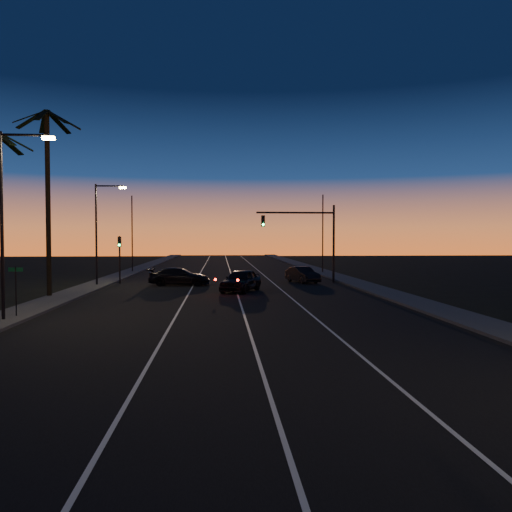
{
  "coord_description": "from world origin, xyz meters",
  "views": [
    {
      "loc": [
        -0.75,
        -4.32,
        3.98
      ],
      "look_at": [
        1.31,
        24.0,
        2.99
      ],
      "focal_mm": 35.0,
      "sensor_mm": 36.0,
      "label": 1
    }
  ],
  "objects": [
    {
      "name": "signal_mast",
      "position": [
        7.14,
        39.99,
        4.78
      ],
      "size": [
        7.1,
        0.41,
        7.0
      ],
      "color": "black",
      "rests_on": "ground"
    },
    {
      "name": "streetlight_left_near",
      "position": [
        -10.7,
        20.0,
        5.32
      ],
      "size": [
        2.55,
        0.26,
        9.0
      ],
      "color": "black",
      "rests_on": "ground"
    },
    {
      "name": "far_pole_right",
      "position": [
        11.0,
        52.0,
        4.5
      ],
      "size": [
        0.14,
        0.14,
        9.0
      ],
      "primitive_type": "cylinder",
      "color": "black",
      "rests_on": "ground"
    },
    {
      "name": "signal_post",
      "position": [
        -9.5,
        39.98,
        2.89
      ],
      "size": [
        0.28,
        0.37,
        4.2
      ],
      "color": "black",
      "rests_on": "ground"
    },
    {
      "name": "streetlight_left_far",
      "position": [
        -10.69,
        38.0,
        5.06
      ],
      "size": [
        2.55,
        0.26,
        8.5
      ],
      "color": "black",
      "rests_on": "ground"
    },
    {
      "name": "right_car",
      "position": [
        6.69,
        40.15,
        0.72
      ],
      "size": [
        2.77,
        4.56,
        1.42
      ],
      "color": "black",
      "rests_on": "road"
    },
    {
      "name": "street_sign",
      "position": [
        -10.8,
        21.0,
        1.66
      ],
      "size": [
        0.7,
        0.06,
        2.6
      ],
      "color": "black",
      "rests_on": "ground"
    },
    {
      "name": "lane_stripe_right",
      "position": [
        4.0,
        30.0,
        0.02
      ],
      "size": [
        0.12,
        160.0,
        0.01
      ],
      "primitive_type": "cube",
      "color": "silver",
      "rests_on": "road"
    },
    {
      "name": "lane_stripe_left",
      "position": [
        -3.0,
        30.0,
        0.02
      ],
      "size": [
        0.12,
        160.0,
        0.01
      ],
      "primitive_type": "cube",
      "color": "silver",
      "rests_on": "road"
    },
    {
      "name": "sidewalk_left",
      "position": [
        -11.2,
        30.0,
        0.08
      ],
      "size": [
        2.4,
        170.0,
        0.16
      ],
      "primitive_type": "cube",
      "color": "#3E3E3B",
      "rests_on": "ground"
    },
    {
      "name": "far_pole_left",
      "position": [
        -11.0,
        55.0,
        4.5
      ],
      "size": [
        0.14,
        0.14,
        9.0
      ],
      "primitive_type": "cylinder",
      "color": "black",
      "rests_on": "ground"
    },
    {
      "name": "palm_far",
      "position": [
        -12.2,
        30.0,
        7.61
      ],
      "size": [
        4.25,
        4.16,
        12.53
      ],
      "color": "black",
      "rests_on": "ground"
    },
    {
      "name": "sidewalk_right",
      "position": [
        11.2,
        30.0,
        0.08
      ],
      "size": [
        2.4,
        170.0,
        0.16
      ],
      "primitive_type": "cube",
      "color": "#3E3E3B",
      "rests_on": "ground"
    },
    {
      "name": "lane_stripe_mid",
      "position": [
        0.5,
        30.0,
        0.02
      ],
      "size": [
        0.12,
        160.0,
        0.01
      ],
      "primitive_type": "cube",
      "color": "silver",
      "rests_on": "road"
    },
    {
      "name": "cross_car",
      "position": [
        -4.19,
        38.25,
        0.76
      ],
      "size": [
        5.3,
        2.43,
        1.5
      ],
      "color": "black",
      "rests_on": "road"
    },
    {
      "name": "lead_car",
      "position": [
        0.83,
        32.96,
        0.85
      ],
      "size": [
        3.84,
        5.77,
        1.67
      ],
      "color": "black",
      "rests_on": "road"
    },
    {
      "name": "road",
      "position": [
        0.0,
        30.0,
        0.01
      ],
      "size": [
        20.0,
        170.0,
        0.01
      ],
      "primitive_type": "cube",
      "color": "black",
      "rests_on": "ground"
    }
  ]
}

